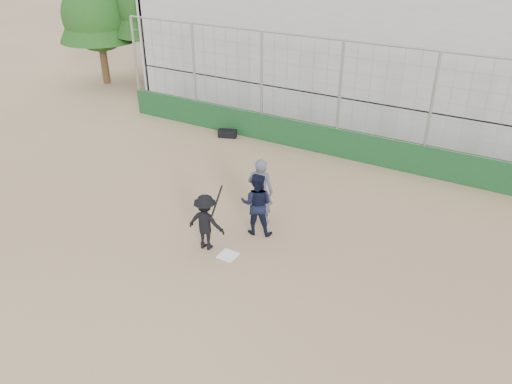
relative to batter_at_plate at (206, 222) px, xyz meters
The scene contains 9 objects.
ground 1.01m from the batter_at_plate, ahead, with size 90.00×90.00×0.00m, color #806345.
home_plate 1.00m from the batter_at_plate, ahead, with size 0.44×0.44×0.02m, color white.
backstop 6.99m from the batter_at_plate, 84.52° to the left, with size 18.10×0.25×4.04m.
bleachers 12.12m from the batter_at_plate, 86.79° to the left, with size 20.25×6.70×6.98m.
tree_right 16.22m from the batter_at_plate, 143.63° to the left, with size 3.84×3.84×6.00m.
batter_at_plate is the anchor object (origin of this frame).
catcher_crouched 1.43m from the batter_at_plate, 56.86° to the left, with size 1.02×0.89×1.20m.
umpire 1.85m from the batter_at_plate, 72.04° to the left, with size 0.70×0.46×1.72m, color #464D59.
equipment_bag 7.37m from the batter_at_plate, 118.80° to the left, with size 0.76×0.52×0.34m.
Camera 1 is at (5.68, -8.44, 7.37)m, focal length 35.00 mm.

